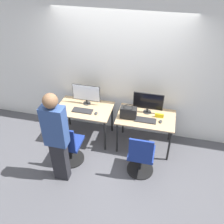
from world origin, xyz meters
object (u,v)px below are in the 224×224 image
keyboard_left (83,111)px  person_left (56,136)px  keyboard_right (145,120)px  mouse_right (161,121)px  office_chair_right (141,158)px  handbag (128,112)px  monitor_left (86,94)px  office_chair_left (69,147)px  monitor_right (148,102)px  mouse_left (96,113)px

keyboard_left → person_left: bearing=-93.7°
keyboard_right → mouse_right: bearing=3.7°
office_chair_right → person_left: bearing=-162.6°
mouse_right → handbag: (-0.60, 0.00, 0.10)m
handbag → monitor_left: bearing=163.4°
office_chair_left → mouse_right: (1.55, 0.66, 0.37)m
person_left → monitor_right: size_ratio=3.06×
monitor_right → handbag: (-0.32, -0.25, -0.11)m
monitor_left → person_left: bearing=-92.9°
office_chair_left → office_chair_right: (1.31, 0.04, 0.00)m
handbag → mouse_right: bearing=-0.2°
keyboard_left → monitor_right: bearing=11.9°
person_left → keyboard_right: (1.28, 1.00, -0.21)m
monitor_left → mouse_left: 0.46m
keyboard_left → office_chair_right: 1.43m
person_left → handbag: 1.40m
keyboard_right → monitor_left: bearing=166.8°
keyboard_right → mouse_right: 0.28m
monitor_left → mouse_left: monitor_left is taller
office_chair_left → monitor_right: 1.67m
keyboard_left → office_chair_left: office_chair_left is taller
monitor_left → person_left: size_ratio=0.33×
keyboard_left → mouse_right: mouse_right is taller
mouse_right → person_left: bearing=-146.7°
mouse_left → keyboard_right: size_ratio=0.23×
keyboard_right → office_chair_right: 0.70m
monitor_left → handbag: bearing=-16.6°
office_chair_left → monitor_right: size_ratio=1.61×
keyboard_left → office_chair_right: (1.24, -0.61, -0.36)m
monitor_right → keyboard_right: (0.00, -0.27, -0.22)m
monitor_right → person_left: bearing=-135.1°
monitor_right → mouse_right: size_ratio=6.24×
handbag → keyboard_left: bearing=-179.8°
office_chair_left → mouse_right: bearing=22.9°
office_chair_left → monitor_right: (1.28, 0.91, 0.58)m
monitor_left → office_chair_right: size_ratio=0.62×
monitor_left → handbag: 0.94m
monitor_left → office_chair_right: 1.63m
office_chair_left → monitor_right: monitor_right is taller
monitor_left → keyboard_left: size_ratio=1.43×
monitor_left → monitor_right: same height
mouse_left → mouse_right: (1.21, 0.03, 0.00)m
keyboard_left → mouse_left: mouse_left is taller
keyboard_left → monitor_right: monitor_right is taller
office_chair_left → office_chair_right: bearing=1.9°
mouse_left → office_chair_right: 1.18m
person_left → mouse_right: size_ratio=19.09×
office_chair_left → keyboard_right: office_chair_left is taller
person_left → mouse_left: bearing=70.8°
monitor_right → mouse_right: monitor_right is taller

